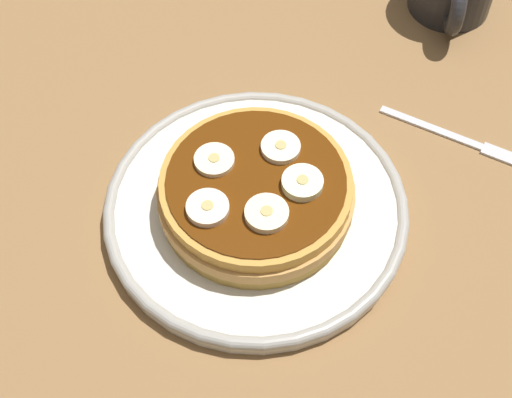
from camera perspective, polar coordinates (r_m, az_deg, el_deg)
The scene contains 9 objects.
ground_plane at distance 63.52cm, azimuth 0.00°, elevation -2.01°, with size 140.00×140.00×3.00cm, color olive.
plate at distance 61.47cm, azimuth 0.00°, elevation -0.79°, with size 24.58×24.58×1.77cm.
pancake_stack at distance 59.62cm, azimuth -0.15°, elevation 0.50°, with size 15.90×15.49×3.58cm.
banana_slice_0 at distance 57.92cm, azimuth 3.53°, elevation 1.53°, with size 3.19×3.19×0.95cm.
banana_slice_1 at distance 59.09cm, azimuth -3.14°, elevation 2.90°, with size 3.15×3.15×0.70cm.
banana_slice_2 at distance 56.06cm, azimuth 0.80°, elevation -1.12°, with size 3.30×3.30×0.84cm.
banana_slice_3 at distance 59.77cm, azimuth 1.86°, elevation 3.85°, with size 3.12×3.12×0.74cm.
banana_slice_4 at distance 56.45cm, azimuth -3.63°, elevation -0.70°, with size 3.23×3.23×0.82cm.
fork at distance 69.10cm, azimuth 14.94°, elevation 4.45°, with size 5.22×12.59×0.50cm.
Camera 1 is at (33.64, 5.10, 52.15)cm, focal length 53.49 mm.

